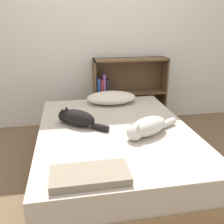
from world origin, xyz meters
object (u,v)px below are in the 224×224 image
bed (115,150)px  cat_light (147,127)px  pillow (111,98)px  bookshelf (126,91)px  cat_dark (76,118)px

bed → cat_light: bearing=-39.2°
bed → pillow: bearing=82.3°
pillow → cat_light: bearing=-80.8°
bed → bookshelf: bookshelf is taller
cat_dark → bookshelf: 1.26m
cat_dark → bookshelf: bearing=-86.6°
cat_light → cat_dark: cat_light is taller
cat_light → cat_dark: size_ratio=1.18×
cat_dark → bookshelf: bookshelf is taller
pillow → bookshelf: (0.29, 0.46, -0.06)m
cat_light → bookshelf: 1.35m
pillow → bookshelf: bookshelf is taller
pillow → cat_dark: size_ratio=1.26×
pillow → cat_dark: (-0.42, -0.57, 0.01)m
bed → pillow: (0.09, 0.69, 0.29)m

